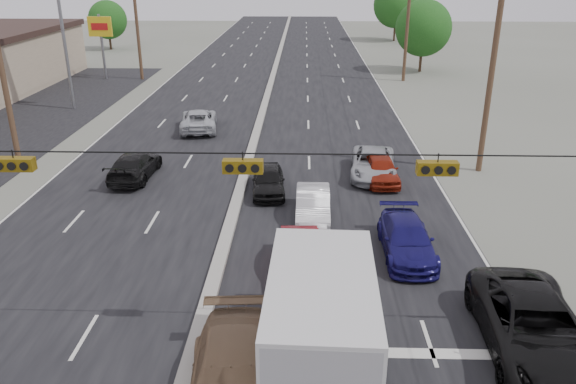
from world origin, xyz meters
The scene contains 24 objects.
ground centered at (0.00, 0.00, 0.00)m, with size 200.00×200.00×0.00m, color #606356.
road_surface centered at (0.00, 30.00, 0.00)m, with size 20.00×160.00×0.02m, color black.
center_median centered at (0.00, 30.00, 0.10)m, with size 0.50×160.00×0.20m, color gray.
parking_lot centered at (-17.00, 25.00, 0.00)m, with size 10.00×42.00×0.02m, color black.
utility_pole_left_b centered at (-12.50, 15.00, 5.11)m, with size 1.60×0.30×10.00m.
utility_pole_left_c centered at (-12.50, 40.00, 5.11)m, with size 1.60×0.30×10.00m.
utility_pole_right_b centered at (12.50, 15.00, 5.11)m, with size 1.60×0.30×10.00m.
utility_pole_right_c centered at (12.50, 40.00, 5.11)m, with size 1.60×0.30×10.00m.
traffic_signals centered at (1.40, 0.00, 5.49)m, with size 25.00×0.30×0.54m.
pole_sign_far centered at (-16.00, 40.00, 4.41)m, with size 2.20×0.25×6.00m.
tree_left_far centered at (-22.00, 60.00, 3.72)m, with size 4.80×4.80×6.12m.
tree_right_mid centered at (15.00, 45.00, 4.34)m, with size 5.60×5.60×7.14m.
tree_right_far centered at (16.00, 70.00, 4.96)m, with size 6.40×6.40×8.16m.
box_truck centered at (3.55, -1.73, 1.84)m, with size 2.71×7.16×3.59m.
tan_sedan centered at (1.40, -2.78, 0.80)m, with size 2.24×5.52×1.60m, color #886949.
red_sedan centered at (3.00, 3.89, 0.67)m, with size 1.41×4.04×1.33m, color maroon.
black_suv centered at (9.60, -0.34, 0.82)m, with size 2.73×5.93×1.65m, color black.
queue_car_a centered at (1.40, 11.51, 0.65)m, with size 1.53×3.79×1.29m, color black.
queue_car_b centered at (3.50, 8.48, 0.67)m, with size 1.43×4.09×1.35m, color #BCBCBE.
queue_car_c centered at (6.70, 13.99, 0.68)m, with size 2.25×4.88×1.36m, color #A1A4A9.
queue_car_d centered at (7.00, 5.39, 0.66)m, with size 1.84×4.52×1.31m, color #161159.
queue_car_e centered at (7.00, 13.19, 0.66)m, with size 1.57×3.90×1.33m, color maroon.
oncoming_near centered at (-5.61, 13.35, 0.67)m, with size 1.87×4.60×1.34m, color black.
oncoming_far centered at (-3.91, 22.48, 0.69)m, with size 2.28×4.95×1.37m, color #B5B9BE.
Camera 1 is at (3.05, -13.65, 10.31)m, focal length 35.00 mm.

